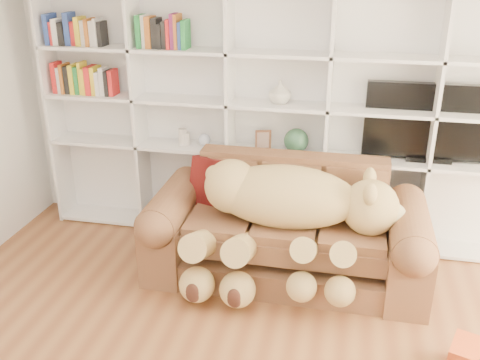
# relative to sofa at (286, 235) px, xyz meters

# --- Properties ---
(wall_back) EXTENTS (5.00, 0.02, 2.70)m
(wall_back) POSITION_rel_sofa_xyz_m (-0.18, 0.84, 0.99)
(wall_back) COLOR white
(wall_back) RESTS_ON floor
(bookshelf) EXTENTS (4.43, 0.35, 2.40)m
(bookshelf) POSITION_rel_sofa_xyz_m (-0.42, 0.70, 0.94)
(bookshelf) COLOR white
(bookshelf) RESTS_ON floor
(sofa) EXTENTS (2.28, 0.98, 0.96)m
(sofa) POSITION_rel_sofa_xyz_m (0.00, 0.00, 0.00)
(sofa) COLOR brown
(sofa) RESTS_ON floor
(teddy_bear) EXTENTS (1.69, 0.93, 0.98)m
(teddy_bear) POSITION_rel_sofa_xyz_m (0.00, -0.19, 0.30)
(teddy_bear) COLOR tan
(teddy_bear) RESTS_ON sofa
(throw_pillow) EXTENTS (0.48, 0.36, 0.45)m
(throw_pillow) POSITION_rel_sofa_xyz_m (-0.65, 0.16, 0.34)
(throw_pillow) COLOR #4F0D0D
(throw_pillow) RESTS_ON sofa
(tv) EXTENTS (1.15, 0.18, 0.68)m
(tv) POSITION_rel_sofa_xyz_m (1.14, 0.69, 0.84)
(tv) COLOR black
(tv) RESTS_ON bookshelf
(picture_frame) EXTENTS (0.15, 0.06, 0.18)m
(picture_frame) POSITION_rel_sofa_xyz_m (-0.32, 0.64, 0.60)
(picture_frame) COLOR #53311C
(picture_frame) RESTS_ON bookshelf
(green_vase) EXTENTS (0.22, 0.22, 0.22)m
(green_vase) POSITION_rel_sofa_xyz_m (-0.01, 0.64, 0.62)
(green_vase) COLOR #2B5439
(green_vase) RESTS_ON bookshelf
(figurine_tall) EXTENTS (0.10, 0.10, 0.15)m
(figurine_tall) POSITION_rel_sofa_xyz_m (-1.09, 0.64, 0.58)
(figurine_tall) COLOR beige
(figurine_tall) RESTS_ON bookshelf
(figurine_short) EXTENTS (0.09, 0.09, 0.12)m
(figurine_short) POSITION_rel_sofa_xyz_m (-1.05, 0.64, 0.56)
(figurine_short) COLOR beige
(figurine_short) RESTS_ON bookshelf
(snow_globe) EXTENTS (0.11, 0.11, 0.11)m
(snow_globe) POSITION_rel_sofa_xyz_m (-0.88, 0.64, 0.57)
(snow_globe) COLOR silver
(snow_globe) RESTS_ON bookshelf
(shelf_vase) EXTENTS (0.21, 0.21, 0.21)m
(shelf_vase) POSITION_rel_sofa_xyz_m (-0.18, 0.64, 1.06)
(shelf_vase) COLOR beige
(shelf_vase) RESTS_ON bookshelf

